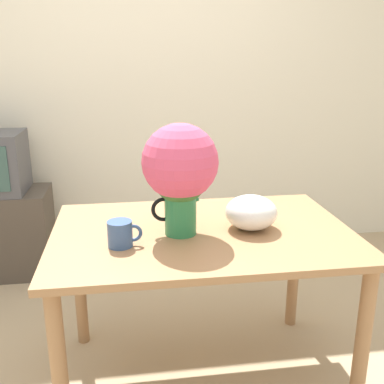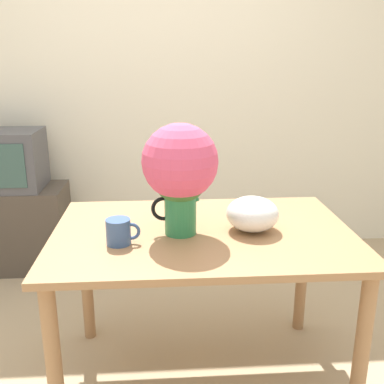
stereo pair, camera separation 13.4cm
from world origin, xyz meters
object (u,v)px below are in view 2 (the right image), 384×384
at_px(white_bowl, 252,214).
at_px(tv_set, 3,160).
at_px(flower_vase, 180,169).
at_px(coffee_mug, 119,232).

xyz_separation_m(white_bowl, tv_set, (-1.47, 1.29, -0.03)).
relative_size(flower_vase, coffee_mug, 3.42).
relative_size(coffee_mug, tv_set, 0.26).
xyz_separation_m(flower_vase, coffee_mug, (-0.25, -0.10, -0.23)).
bearing_deg(white_bowl, tv_set, 138.67).
relative_size(white_bowl, tv_set, 0.43).
bearing_deg(flower_vase, coffee_mug, -158.50).
bearing_deg(white_bowl, coffee_mug, -168.83).
xyz_separation_m(flower_vase, tv_set, (-1.16, 1.30, -0.24)).
height_order(flower_vase, white_bowl, flower_vase).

